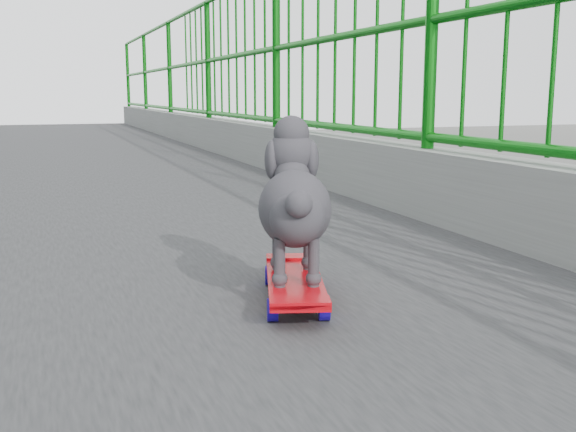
{
  "coord_description": "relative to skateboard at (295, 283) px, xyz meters",
  "views": [
    {
      "loc": [
        -0.22,
        -0.58,
        7.54
      ],
      "look_at": [
        0.39,
        1.06,
        7.22
      ],
      "focal_mm": 42.0,
      "sensor_mm": 36.0,
      "label": 1
    }
  ],
  "objects": [
    {
      "name": "railing",
      "position": [
        -0.39,
        -1.01,
        0.16
      ],
      "size": [
        3.0,
        24.0,
        1.42
      ],
      "color": "gray",
      "rests_on": "footbridge"
    },
    {
      "name": "poodle",
      "position": [
        0.01,
        0.02,
        0.22
      ],
      "size": [
        0.27,
        0.44,
        0.38
      ],
      "rotation": [
        0.0,
        0.0,
        -0.31
      ],
      "color": "#28262A",
      "rests_on": "skateboard"
    },
    {
      "name": "skateboard",
      "position": [
        0.0,
        0.0,
        0.0
      ],
      "size": [
        0.28,
        0.5,
        0.06
      ],
      "rotation": [
        0.0,
        0.0,
        -0.31
      ],
      "color": "red",
      "rests_on": "footbridge"
    }
  ]
}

